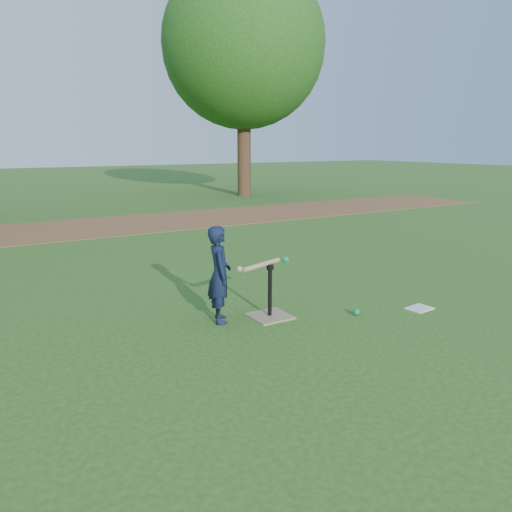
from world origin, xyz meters
TOP-DOWN VIEW (x-y plane):
  - ground at (0.00, 0.00)m, footprint 80.00×80.00m
  - dirt_strip at (0.00, 7.50)m, footprint 24.00×3.00m
  - child at (-0.54, 0.32)m, footprint 0.37×0.45m
  - wiffle_ball_ground at (0.88, -0.32)m, footprint 0.08×0.08m
  - clipboard at (1.67, -0.53)m, footprint 0.32×0.26m
  - batting_tee at (0.00, 0.15)m, footprint 0.43×0.43m
  - swing_action at (-0.08, 0.13)m, footprint 0.69×0.25m
  - tree_right at (6.50, 12.00)m, footprint 5.80×5.80m

SIDE VIEW (x-z plane):
  - ground at x=0.00m, z-range 0.00..0.00m
  - dirt_strip at x=0.00m, z-range 0.00..0.01m
  - clipboard at x=1.67m, z-range 0.00..0.01m
  - wiffle_ball_ground at x=0.88m, z-range 0.00..0.08m
  - batting_tee at x=0.00m, z-range -0.20..0.42m
  - child at x=-0.54m, z-range 0.00..1.06m
  - swing_action at x=-0.08m, z-range 0.59..0.68m
  - tree_right at x=6.50m, z-range 1.19..9.39m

